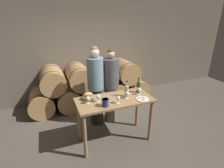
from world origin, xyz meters
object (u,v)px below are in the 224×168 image
bread_basket (88,97)px  wine_glass_far_left (88,99)px  wine_bottle_white (127,91)px  wine_glass_right (127,94)px  wine_glass_far_right (139,90)px  tasting_table (115,106)px  wine_bottle_red (138,87)px  person_left (96,87)px  wine_glass_center (118,98)px  wine_glass_left (98,97)px  person_right (111,86)px  blue_crock (105,102)px  cheese_plate (143,99)px

bread_basket → wine_glass_far_left: wine_glass_far_left is taller
wine_bottle_white → wine_glass_right: 0.10m
wine_glass_far_right → wine_glass_right: bearing=-166.0°
tasting_table → wine_bottle_red: size_ratio=4.56×
wine_bottle_white → wine_glass_far_right: size_ratio=2.27×
wine_glass_right → wine_bottle_red: bearing=28.4°
wine_glass_far_right → person_left: bearing=133.6°
wine_bottle_white → wine_glass_center: 0.33m
wine_glass_left → tasting_table: bearing=0.3°
wine_bottle_white → person_right: bearing=94.4°
person_right → wine_bottle_red: person_right is taller
person_right → blue_crock: size_ratio=12.48×
wine_bottle_red → cheese_plate: (-0.08, -0.31, -0.10)m
tasting_table → wine_glass_left: 0.39m
wine_bottle_white → cheese_plate: 0.33m
cheese_plate → wine_glass_right: wine_glass_right is taller
wine_glass_left → person_right: bearing=54.3°
tasting_table → wine_glass_far_left: (-0.50, 0.00, 0.25)m
wine_glass_left → wine_glass_far_right: 0.83m
wine_bottle_white → wine_glass_right: (-0.03, -0.09, -0.01)m
tasting_table → wine_bottle_white: bearing=4.6°
wine_glass_center → wine_glass_far_right: bearing=19.0°
wine_glass_right → cheese_plate: bearing=-27.5°
wine_bottle_white → wine_glass_far_right: (0.27, -0.02, -0.01)m
person_left → cheese_plate: person_left is taller
cheese_plate → wine_glass_far_right: 0.23m
wine_glass_far_right → wine_bottle_red: bearing=72.2°
wine_glass_left → wine_glass_center: (0.30, -0.18, 0.00)m
wine_glass_far_left → wine_glass_left: 0.19m
person_left → wine_glass_far_left: size_ratio=12.81×
wine_glass_far_right → wine_glass_far_left: bearing=-179.9°
wine_glass_left → wine_glass_far_right: same height
wine_glass_left → wine_glass_right: bearing=-7.4°
person_left → cheese_plate: bearing=-55.4°
wine_glass_far_left → wine_glass_far_right: (1.02, 0.00, 0.00)m
wine_glass_far_left → wine_glass_far_right: size_ratio=1.00×
person_left → bread_basket: 0.62m
bread_basket → wine_glass_far_right: (0.97, -0.17, 0.05)m
wine_glass_left → wine_glass_right: size_ratio=1.00×
bread_basket → wine_glass_far_right: wine_glass_far_right is taller
person_left → wine_glass_right: size_ratio=12.81×
tasting_table → person_right: bearing=74.2°
blue_crock → wine_glass_center: (0.24, 0.02, 0.02)m
wine_bottle_red → wine_glass_center: bearing=-153.0°
wine_glass_far_left → wine_glass_right: size_ratio=1.00×
blue_crock → bread_basket: (-0.20, 0.36, -0.02)m
wine_glass_far_left → wine_glass_far_right: 1.02m
wine_glass_far_right → wine_glass_center: bearing=-161.0°
wine_bottle_red → wine_glass_center: size_ratio=2.23×
tasting_table → wine_glass_left: bearing=-179.7°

